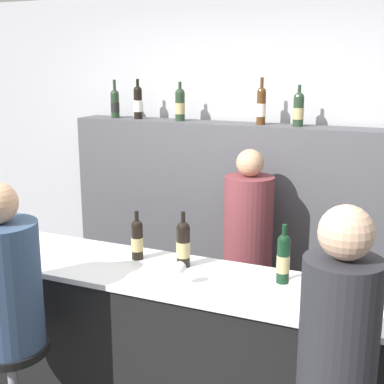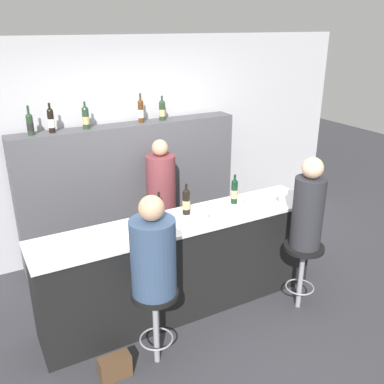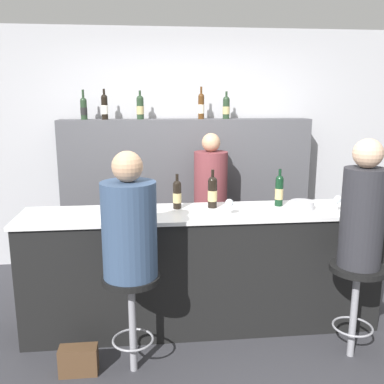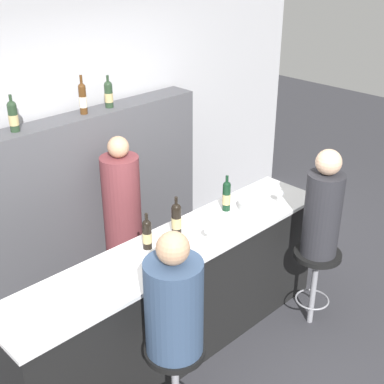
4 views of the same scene
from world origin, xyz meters
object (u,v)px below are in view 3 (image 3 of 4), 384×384
at_px(wine_bottle_counter_0, 177,194).
at_px(handbag, 79,360).
at_px(wine_bottle_counter_1, 212,192).
at_px(wine_bottle_backbar_4, 226,107).
at_px(wine_bottle_counter_2, 279,190).
at_px(wine_bottle_backbar_2, 140,107).
at_px(bar_stool_right, 356,286).
at_px(guest_seated_left, 129,225).
at_px(wine_bottle_backbar_0, 84,108).
at_px(wine_glass_0, 229,204).
at_px(bartender, 210,214).
at_px(wine_glass_1, 338,200).
at_px(bar_stool_left, 132,297).
at_px(metal_bowl, 302,205).
at_px(wine_bottle_backbar_1, 105,107).
at_px(wine_bottle_backbar_3, 201,106).
at_px(guest_seated_right, 363,211).

height_order(wine_bottle_counter_0, handbag, wine_bottle_counter_0).
relative_size(wine_bottle_counter_1, wine_bottle_backbar_4, 1.09).
bearing_deg(wine_bottle_counter_2, wine_bottle_backbar_2, 132.78).
bearing_deg(wine_bottle_counter_1, bar_stool_right, -35.85).
bearing_deg(wine_bottle_backbar_2, wine_bottle_counter_2, -47.22).
distance_m(wine_bottle_counter_1, guest_seated_left, 0.94).
bearing_deg(wine_bottle_backbar_0, wine_glass_0, -49.68).
bearing_deg(bartender, wine_glass_1, -51.95).
bearing_deg(bar_stool_left, wine_bottle_counter_0, 61.81).
height_order(metal_bowl, bartender, bartender).
relative_size(wine_bottle_backbar_1, metal_bowl, 1.63).
bearing_deg(wine_bottle_counter_0, bar_stool_left, -118.19).
relative_size(wine_glass_1, handbag, 0.51).
height_order(wine_bottle_counter_1, wine_bottle_backbar_1, wine_bottle_backbar_1).
height_order(metal_bowl, handbag, metal_bowl).
xyz_separation_m(wine_bottle_counter_1, wine_bottle_backbar_1, (-0.95, 1.23, 0.66)).
relative_size(wine_bottle_counter_2, wine_bottle_backbar_3, 0.92).
bearing_deg(wine_bottle_backbar_3, wine_glass_1, -58.82).
xyz_separation_m(wine_bottle_backbar_2, wine_bottle_backbar_4, (0.91, 0.00, -0.00)).
bearing_deg(wine_bottle_backbar_4, bar_stool_left, -117.34).
xyz_separation_m(wine_bottle_counter_0, handbag, (-0.74, -0.68, -1.00)).
xyz_separation_m(wine_bottle_counter_2, metal_bowl, (0.16, -0.12, -0.10)).
bearing_deg(wine_glass_0, wine_bottle_backbar_3, 91.09).
xyz_separation_m(wine_bottle_backbar_0, metal_bowl, (1.88, -1.35, -0.74)).
bearing_deg(wine_bottle_backbar_2, wine_bottle_counter_1, -64.78).
xyz_separation_m(guest_seated_right, bartender, (-0.82, 1.51, -0.41)).
distance_m(wine_bottle_backbar_0, wine_bottle_backbar_4, 1.49).
height_order(wine_bottle_counter_0, wine_bottle_backbar_2, wine_bottle_backbar_2).
distance_m(metal_bowl, guest_seated_left, 1.48).
height_order(wine_bottle_counter_2, guest_seated_right, guest_seated_right).
xyz_separation_m(wine_bottle_counter_2, wine_glass_0, (-0.47, -0.24, -0.04)).
bearing_deg(wine_bottle_backbar_0, guest_seated_right, -42.31).
xyz_separation_m(wine_glass_1, bar_stool_right, (-0.02, -0.43, -0.52)).
xyz_separation_m(wine_bottle_counter_2, wine_glass_1, (0.40, -0.24, -0.04)).
distance_m(wine_bottle_backbar_0, wine_glass_1, 2.67).
distance_m(wine_bottle_backbar_4, metal_bowl, 1.59).
xyz_separation_m(wine_bottle_counter_2, handbag, (-1.58, -0.68, -1.01)).
relative_size(wine_bottle_counter_2, metal_bowl, 1.62).
distance_m(wine_bottle_backbar_0, guest_seated_right, 2.91).
height_order(wine_bottle_backbar_0, wine_bottle_backbar_1, wine_bottle_backbar_1).
bearing_deg(wine_bottle_backbar_4, bar_stool_right, -72.52).
distance_m(metal_bowl, bar_stool_right, 0.75).
xyz_separation_m(wine_bottle_backbar_1, wine_bottle_backbar_3, (1.01, 0.00, 0.01)).
relative_size(bar_stool_left, handbag, 2.72).
relative_size(wine_bottle_backbar_3, wine_bottle_backbar_4, 1.17).
bearing_deg(bar_stool_right, guest_seated_left, 180.00).
height_order(wine_bottle_backbar_0, guest_seated_left, wine_bottle_backbar_0).
bearing_deg(guest_seated_right, wine_bottle_backbar_1, 134.63).
relative_size(wine_bottle_backbar_0, wine_bottle_backbar_2, 1.03).
xyz_separation_m(bar_stool_left, guest_seated_right, (1.59, -0.00, 0.55)).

